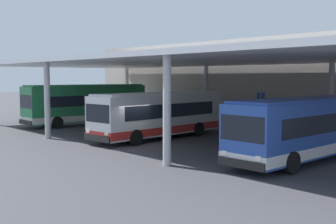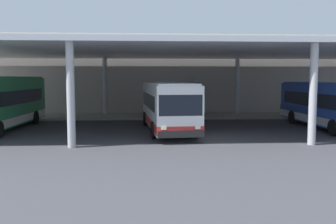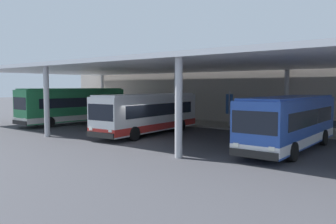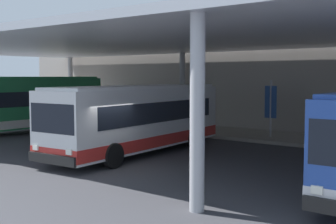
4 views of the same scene
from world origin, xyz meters
TOP-DOWN VIEW (x-y plane):
  - ground_plane at (0.00, 0.00)m, footprint 200.00×200.00m
  - platform_kerb at (0.00, 11.75)m, footprint 42.00×4.50m
  - station_building_facade at (0.00, 15.00)m, footprint 48.00×1.60m
  - canopy_shelter at (0.00, 5.50)m, footprint 40.00×17.00m
  - bus_nearest_bay at (-12.09, 4.23)m, footprint 2.97×11.40m
  - bus_second_bay at (-1.03, 3.16)m, footprint 3.30×10.69m
  - bus_middle_bay at (9.96, 3.49)m, footprint 2.81×10.56m
  - banner_sign at (1.89, 10.94)m, footprint 0.70×0.12m

SIDE VIEW (x-z plane):
  - ground_plane at x=0.00m, z-range 0.00..0.00m
  - platform_kerb at x=0.00m, z-range 0.00..0.18m
  - bus_second_bay at x=-1.03m, z-range 0.07..3.24m
  - bus_middle_bay at x=9.96m, z-range 0.07..3.24m
  - bus_nearest_bay at x=-12.09m, z-range 0.06..3.63m
  - banner_sign at x=1.89m, z-range 0.38..3.58m
  - station_building_facade at x=0.00m, z-range 0.00..7.64m
  - canopy_shelter at x=0.00m, z-range 2.54..8.09m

